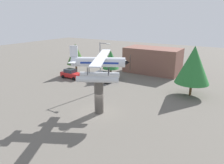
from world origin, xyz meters
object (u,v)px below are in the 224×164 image
car_mid_blue (102,77)px  display_pedestal (99,97)px  streetlight_primary (101,64)px  storefront_building (153,60)px  tree_west (76,54)px  tree_east (111,60)px  car_near_red (71,74)px  floatplane_monument (99,66)px  tree_center_back (193,65)px

car_mid_blue → display_pedestal: bearing=-57.2°
streetlight_primary → storefront_building: (2.23, 15.48, -1.88)m
tree_west → tree_east: size_ratio=1.16×
storefront_building → tree_east: bearing=-119.3°
car_mid_blue → car_near_red: bearing=-167.3°
floatplane_monument → tree_center_back: bearing=29.3°
floatplane_monument → tree_east: bearing=89.9°
display_pedestal → tree_west: bearing=139.2°
storefront_building → tree_west: 15.81m
streetlight_primary → storefront_building: 15.75m
car_mid_blue → tree_east: 3.63m
car_near_red → display_pedestal: bearing=-36.0°
display_pedestal → streetlight_primary: 8.05m
car_mid_blue → streetlight_primary: 6.53m
car_near_red → tree_east: (6.60, 3.70, 2.78)m
floatplane_monument → streetlight_primary: size_ratio=1.27×
streetlight_primary → tree_center_back: streetlight_primary is taller
tree_west → display_pedestal: bearing=-40.8°
tree_east → tree_center_back: bearing=-4.6°
display_pedestal → tree_east: bearing=116.7°
car_near_red → streetlight_primary: (9.22, -3.15, 3.58)m
display_pedestal → car_mid_blue: bearing=122.8°
tree_east → tree_center_back: tree_center_back is taller
storefront_building → tree_center_back: tree_center_back is taller
tree_east → tree_center_back: (14.83, -1.18, 0.99)m
display_pedestal → car_mid_blue: display_pedestal is taller
car_near_red → tree_west: bearing=108.5°
display_pedestal → car_near_red: (-13.30, 9.67, -1.21)m
display_pedestal → tree_center_back: 14.86m
storefront_building → floatplane_monument: bearing=-84.9°
tree_center_back → tree_west: bearing=180.0°
storefront_building → tree_west: tree_west is taller
display_pedestal → tree_east: size_ratio=0.78×
tree_center_back → display_pedestal: bearing=-123.7°
storefront_building → tree_center_back: bearing=-44.5°
storefront_building → display_pedestal: bearing=-85.2°
car_mid_blue → tree_center_back: (15.24, 1.13, 3.77)m
tree_east → car_mid_blue: bearing=-100.0°
floatplane_monument → car_near_red: 17.24m
car_near_red → tree_center_back: tree_center_back is taller
car_near_red → storefront_building: (11.45, 12.33, 1.70)m
tree_west → tree_center_back: tree_center_back is taller
tree_east → tree_center_back: size_ratio=0.73×
display_pedestal → tree_west: size_ratio=0.67×
display_pedestal → tree_west: (-14.15, 12.20, 2.11)m
storefront_building → tree_center_back: 14.15m
car_near_red → tree_east: size_ratio=0.78×
tree_west → tree_east: (7.45, 1.17, -0.54)m
floatplane_monument → car_mid_blue: 14.07m
floatplane_monument → tree_east: size_ratio=1.81×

